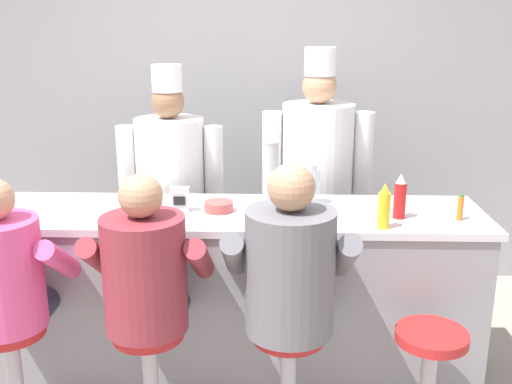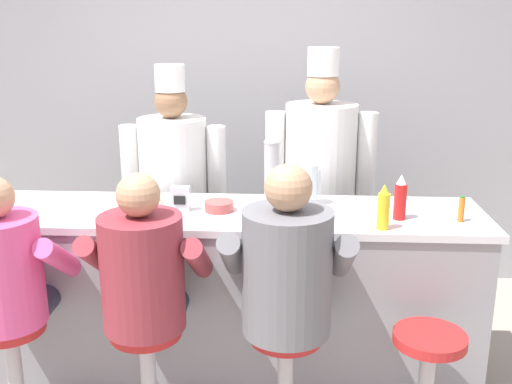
{
  "view_description": "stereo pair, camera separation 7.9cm",
  "coord_description": "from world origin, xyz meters",
  "views": [
    {
      "loc": [
        0.25,
        -2.81,
        2.04
      ],
      "look_at": [
        0.16,
        0.3,
        1.15
      ],
      "focal_mm": 42.0,
      "sensor_mm": 36.0,
      "label": 1
    },
    {
      "loc": [
        0.33,
        -2.8,
        2.04
      ],
      "look_at": [
        0.16,
        0.3,
        1.15
      ],
      "focal_mm": 42.0,
      "sensor_mm": 36.0,
      "label": 2
    }
  ],
  "objects": [
    {
      "name": "breakfast_plate",
      "position": [
        -0.61,
        0.18,
        1.04
      ],
      "size": [
        0.22,
        0.22,
        0.04
      ],
      "color": "white",
      "rests_on": "diner_counter"
    },
    {
      "name": "hot_sauce_bottle_orange",
      "position": [
        1.23,
        0.22,
        1.09
      ],
      "size": [
        0.03,
        0.03,
        0.14
      ],
      "color": "orange",
      "rests_on": "diner_counter"
    },
    {
      "name": "napkin_dispenser_chrome",
      "position": [
        -0.26,
        0.33,
        1.1
      ],
      "size": [
        0.1,
        0.06,
        0.14
      ],
      "color": "silver",
      "rests_on": "diner_counter"
    },
    {
      "name": "cereal_bowl",
      "position": [
        -0.05,
        0.33,
        1.05
      ],
      "size": [
        0.16,
        0.16,
        0.05
      ],
      "color": "#B24C47",
      "rests_on": "diner_counter"
    },
    {
      "name": "diner_seated_pink",
      "position": [
        -1.03,
        -0.21,
        0.84
      ],
      "size": [
        0.58,
        0.57,
        1.36
      ],
      "color": "#B2B5BA",
      "rests_on": "ground_plane"
    },
    {
      "name": "cook_in_whites_far",
      "position": [
        0.54,
        1.09,
        1.03
      ],
      "size": [
        0.73,
        0.47,
        1.88
      ],
      "color": "#232328",
      "rests_on": "ground_plane"
    },
    {
      "name": "diner_seated_maroon",
      "position": [
        -0.35,
        -0.21,
        0.85
      ],
      "size": [
        0.6,
        0.59,
        1.38
      ],
      "color": "#B2B5BA",
      "rests_on": "ground_plane"
    },
    {
      "name": "diner_counter",
      "position": [
        0.0,
        0.34,
        0.51
      ],
      "size": [
        2.83,
        0.67,
        1.03
      ],
      "color": "gray",
      "rests_on": "ground_plane"
    },
    {
      "name": "wall_back",
      "position": [
        0.0,
        1.87,
        1.35
      ],
      "size": [
        10.0,
        0.06,
        2.7
      ],
      "color": "#99999E",
      "rests_on": "ground_plane"
    },
    {
      "name": "empty_stool_round",
      "position": [
        1.01,
        -0.24,
        0.42
      ],
      "size": [
        0.35,
        0.35,
        0.62
      ],
      "color": "#B2B5BA",
      "rests_on": "ground_plane"
    },
    {
      "name": "ketchup_bottle_red",
      "position": [
        0.92,
        0.25,
        1.14
      ],
      "size": [
        0.07,
        0.07,
        0.24
      ],
      "color": "red",
      "rests_on": "diner_counter"
    },
    {
      "name": "coffee_mug_tan",
      "position": [
        -0.43,
        0.29,
        1.08
      ],
      "size": [
        0.13,
        0.08,
        0.1
      ],
      "color": "beige",
      "rests_on": "diner_counter"
    },
    {
      "name": "cup_stack_steel",
      "position": [
        0.24,
        0.45,
        1.21
      ],
      "size": [
        0.09,
        0.09,
        0.37
      ],
      "color": "#B7BABF",
      "rests_on": "diner_counter"
    },
    {
      "name": "water_pitcher_clear",
      "position": [
        0.44,
        0.48,
        1.15
      ],
      "size": [
        0.13,
        0.11,
        0.24
      ],
      "color": "silver",
      "rests_on": "diner_counter"
    },
    {
      "name": "cook_in_whites_near",
      "position": [
        -0.43,
        0.98,
        0.98
      ],
      "size": [
        0.69,
        0.44,
        1.78
      ],
      "color": "#232328",
      "rests_on": "ground_plane"
    },
    {
      "name": "diner_seated_grey",
      "position": [
        0.33,
        -0.21,
        0.88
      ],
      "size": [
        0.64,
        0.63,
        1.43
      ],
      "color": "#B2B5BA",
      "rests_on": "ground_plane"
    },
    {
      "name": "mustard_bottle_yellow",
      "position": [
        0.81,
        0.08,
        1.14
      ],
      "size": [
        0.06,
        0.06,
        0.24
      ],
      "color": "yellow",
      "rests_on": "diner_counter"
    }
  ]
}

